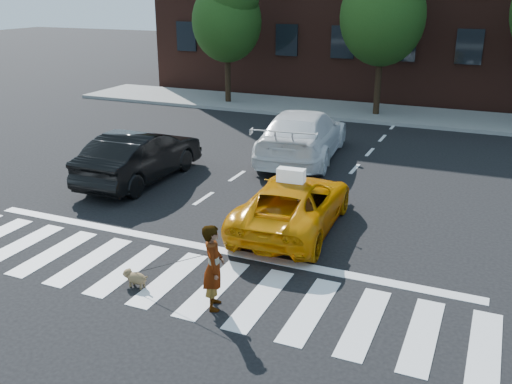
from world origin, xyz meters
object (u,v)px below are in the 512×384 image
taxi (293,204)px  white_suv (303,135)px  tree_mid (384,5)px  woman (214,267)px  dog (135,277)px  tree_left (227,13)px  black_sedan (141,156)px

taxi → white_suv: (-1.78, 5.82, 0.21)m
tree_mid → taxi: size_ratio=1.56×
taxi → woman: woman is taller
white_suv → taxi: bearing=100.4°
taxi → dog: size_ratio=7.57×
woman → dog: size_ratio=2.73×
white_suv → woman: bearing=93.2°
white_suv → tree_left: bearing=-56.2°
black_sedan → dog: bearing=122.7°
woman → dog: bearing=63.7°
white_suv → black_sedan: bearing=41.8°
tree_left → tree_mid: 7.51m
black_sedan → woman: bearing=133.6°
black_sedan → dog: size_ratio=7.83×
taxi → white_suv: white_suv is taller
taxi → woman: size_ratio=2.77×
tree_mid → black_sedan: (-4.63, -11.92, -4.08)m
tree_left → black_sedan: tree_left is taller
tree_mid → white_suv: bearing=-96.7°
black_sedan → white_suv: bearing=-131.8°
tree_mid → black_sedan: tree_mid is taller
tree_left → black_sedan: (2.87, -11.92, -3.67)m
tree_mid → white_suv: 8.75m
taxi → woman: 4.04m
tree_left → taxi: size_ratio=1.43×
dog → tree_left: bearing=112.5°
dog → black_sedan: bearing=125.1°
tree_mid → tree_left: bearing=180.0°
tree_left → dog: size_ratio=10.83×
white_suv → woman: size_ratio=3.56×
tree_left → dog: tree_left is taller
tree_mid → dog: bearing=-93.2°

